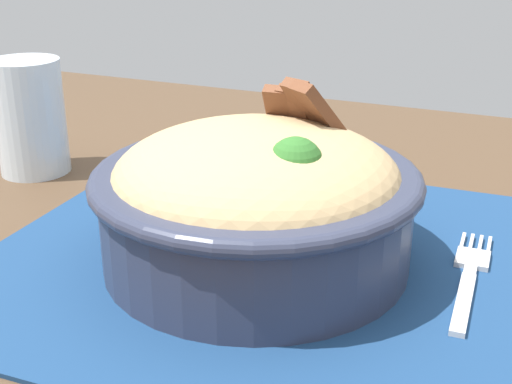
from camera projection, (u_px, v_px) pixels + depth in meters
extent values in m
cube|color=#4C3826|center=(347.00, 290.00, 0.46)|extent=(1.37, 0.87, 0.02)
cylinder|color=#412F20|center=(36.00, 292.00, 1.14)|extent=(0.04, 0.04, 0.68)
cube|color=navy|center=(332.00, 267.00, 0.46)|extent=(0.48, 0.36, 0.00)
cylinder|color=#2D3347|center=(256.00, 216.00, 0.45)|extent=(0.20, 0.20, 0.07)
torus|color=#2D3347|center=(256.00, 178.00, 0.44)|extent=(0.22, 0.22, 0.01)
ellipsoid|color=tan|center=(256.00, 176.00, 0.44)|extent=(0.23, 0.23, 0.07)
sphere|color=#2F6928|center=(295.00, 165.00, 0.40)|extent=(0.03, 0.03, 0.03)
cylinder|color=orange|center=(280.00, 133.00, 0.48)|extent=(0.03, 0.02, 0.01)
cylinder|color=orange|center=(275.00, 148.00, 0.45)|extent=(0.02, 0.03, 0.01)
cylinder|color=orange|center=(211.00, 168.00, 0.41)|extent=(0.03, 0.02, 0.01)
cube|color=brown|center=(324.00, 117.00, 0.46)|extent=(0.04, 0.05, 0.05)
cube|color=brown|center=(311.00, 114.00, 0.47)|extent=(0.03, 0.05, 0.05)
cube|color=brown|center=(297.00, 116.00, 0.47)|extent=(0.02, 0.03, 0.05)
cube|color=brown|center=(282.00, 114.00, 0.48)|extent=(0.02, 0.03, 0.05)
cube|color=#BBBBBB|center=(463.00, 303.00, 0.41)|extent=(0.01, 0.07, 0.00)
cube|color=#BBBBBB|center=(470.00, 271.00, 0.45)|extent=(0.01, 0.01, 0.00)
cube|color=#BBBBBB|center=(473.00, 259.00, 0.46)|extent=(0.02, 0.03, 0.00)
cube|color=#BBBBBB|center=(489.00, 246.00, 0.48)|extent=(0.00, 0.02, 0.00)
cube|color=#BBBBBB|center=(480.00, 244.00, 0.48)|extent=(0.00, 0.02, 0.00)
cube|color=#BBBBBB|center=(471.00, 243.00, 0.49)|extent=(0.00, 0.02, 0.00)
cube|color=#BBBBBB|center=(463.00, 241.00, 0.49)|extent=(0.00, 0.02, 0.00)
cylinder|color=silver|center=(30.00, 117.00, 0.62)|extent=(0.06, 0.06, 0.10)
cylinder|color=silver|center=(34.00, 151.00, 0.63)|extent=(0.06, 0.06, 0.03)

